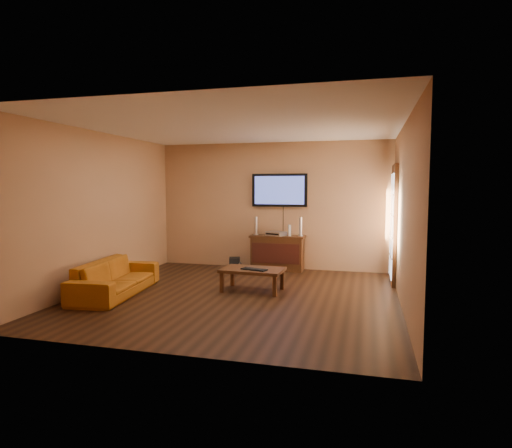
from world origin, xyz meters
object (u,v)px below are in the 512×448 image
(sofa, at_px, (116,272))
(television, at_px, (279,190))
(subwoofer, at_px, (235,263))
(media_console, at_px, (277,253))
(speaker_right, at_px, (301,227))
(av_receiver, at_px, (276,234))
(keyboard, at_px, (254,269))
(coffee_table, at_px, (253,271))
(bottle, at_px, (240,267))
(speaker_left, at_px, (256,227))
(game_console, at_px, (290,230))

(sofa, bearing_deg, television, -43.08)
(subwoofer, bearing_deg, media_console, -15.67)
(speaker_right, relative_size, av_receiver, 1.02)
(media_console, distance_m, keyboard, 2.00)
(coffee_table, height_order, bottle, coffee_table)
(coffee_table, xyz_separation_m, speaker_right, (0.52, 1.93, 0.58))
(television, bearing_deg, speaker_left, -161.05)
(media_console, relative_size, speaker_right, 2.91)
(sofa, height_order, game_console, game_console)
(television, xyz_separation_m, bottle, (-0.73, -0.49, -1.59))
(media_console, distance_m, speaker_right, 0.73)
(keyboard, bearing_deg, speaker_left, 103.75)
(av_receiver, xyz_separation_m, subwoofer, (-0.92, 0.00, -0.66))
(coffee_table, xyz_separation_m, sofa, (-2.11, -0.78, 0.04))
(av_receiver, height_order, keyboard, av_receiver)
(keyboard, bearing_deg, speaker_right, 77.27)
(media_console, xyz_separation_m, keyboard, (0.02, -2.00, 0.02))
(media_console, xyz_separation_m, coffee_table, (-0.04, -1.89, -0.04))
(subwoofer, bearing_deg, speaker_right, -14.54)
(media_console, distance_m, sofa, 3.43)
(coffee_table, relative_size, av_receiver, 2.76)
(television, bearing_deg, bottle, -146.21)
(television, xyz_separation_m, game_console, (0.25, -0.15, -0.84))
(television, distance_m, coffee_table, 2.48)
(sofa, bearing_deg, game_console, -47.61)
(media_console, distance_m, television, 1.33)
(game_console, bearing_deg, keyboard, -111.78)
(sofa, xyz_separation_m, speaker_left, (1.67, 2.69, 0.54))
(speaker_right, relative_size, keyboard, 0.85)
(coffee_table, height_order, speaker_left, speaker_left)
(coffee_table, xyz_separation_m, av_receiver, (0.01, 1.88, 0.45))
(subwoofer, relative_size, keyboard, 0.49)
(media_console, bearing_deg, television, 90.00)
(media_console, height_order, bottle, media_console)
(speaker_left, bearing_deg, coffee_table, -77.15)
(media_console, relative_size, bottle, 5.79)
(coffee_table, xyz_separation_m, speaker_left, (-0.44, 1.91, 0.58))
(television, distance_m, bottle, 1.82)
(media_console, relative_size, subwoofer, 4.99)
(coffee_table, xyz_separation_m, keyboard, (0.06, -0.11, 0.06))
(speaker_left, relative_size, speaker_right, 0.98)
(speaker_left, bearing_deg, av_receiver, -3.81)
(television, height_order, bottle, television)
(speaker_left, xyz_separation_m, keyboard, (0.49, -2.02, -0.52))
(sofa, bearing_deg, media_console, -44.89)
(television, bearing_deg, game_console, -30.47)
(coffee_table, height_order, game_console, game_console)
(av_receiver, bearing_deg, game_console, 33.82)
(media_console, height_order, speaker_right, speaker_right)
(subwoofer, xyz_separation_m, bottle, (0.21, -0.30, -0.02))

